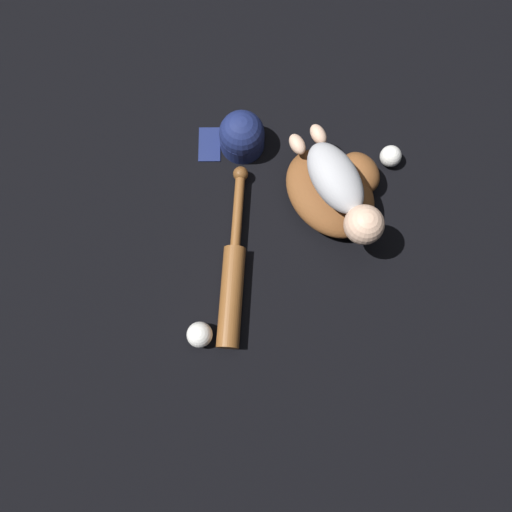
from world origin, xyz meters
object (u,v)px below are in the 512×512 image
baseball_spare (391,156)px  baseball (200,335)px  baseball_glove (335,189)px  baseball_bat (233,276)px  baby_figure (342,189)px  baseball_cap (241,136)px

baseball_spare → baseball: bearing=-93.5°
baseball_glove → baseball_spare: (0.05, 0.20, -0.02)m
baseball_bat → baseball_spare: bearing=80.9°
baby_figure → baseball_spare: size_ratio=5.95×
baseball_bat → baseball_spare: baseball_spare is taller
baseball_spare → baseball_cap: (-0.35, -0.25, 0.02)m
baseball_glove → baby_figure: size_ratio=0.89×
baby_figure → baseball_cap: baby_figure is taller
baby_figure → baseball_cap: 0.35m
baseball_bat → baseball_cap: size_ratio=2.13×
baseball_glove → baseball: bearing=-89.6°
baseball_spare → baseball_cap: bearing=-144.4°
baseball_cap → baby_figure: bearing=4.9°
baseball → baseball_cap: size_ratio=0.34×
baseball_cap → baseball_bat: bearing=-50.1°
baby_figure → baseball: bearing=-92.9°
baby_figure → baseball_bat: baby_figure is taller
baseball_bat → baseball_cap: 0.41m
baseball_spare → baseball_bat: bearing=-99.1°
baseball → baseball_cap: baseball_cap is taller
baseball_glove → baby_figure: (0.03, -0.03, 0.10)m
baseball_cap → baseball_spare: bearing=35.6°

